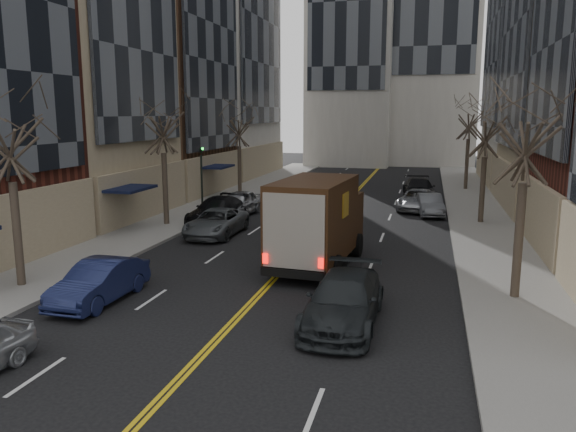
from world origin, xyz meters
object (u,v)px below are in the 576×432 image
at_px(ups_truck, 318,222).
at_px(pedestrian, 320,237).
at_px(observer_sedan, 344,301).
at_px(taxi, 307,223).

bearing_deg(ups_truck, pedestrian, 100.72).
xyz_separation_m(observer_sedan, taxi, (-3.66, 11.62, 0.04)).
height_order(taxi, pedestrian, pedestrian).
xyz_separation_m(ups_truck, taxi, (-1.58, 5.25, -1.10)).
relative_size(observer_sedan, taxi, 0.92).
bearing_deg(pedestrian, ups_truck, -160.62).
bearing_deg(ups_truck, taxi, 111.39).
xyz_separation_m(taxi, pedestrian, (1.42, -3.77, 0.15)).
bearing_deg(pedestrian, taxi, 33.99).
relative_size(ups_truck, observer_sedan, 1.34).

